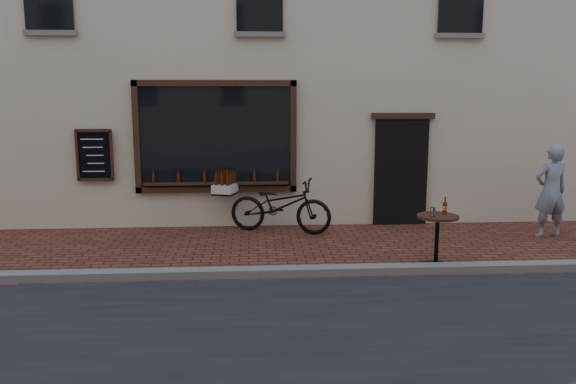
{
  "coord_description": "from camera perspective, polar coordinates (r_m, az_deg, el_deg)",
  "views": [
    {
      "loc": [
        -1.19,
        -7.89,
        2.67
      ],
      "look_at": [
        -0.59,
        1.2,
        1.1
      ],
      "focal_mm": 35.0,
      "sensor_mm": 36.0,
      "label": 1
    }
  ],
  "objects": [
    {
      "name": "cargo_bicycle",
      "position": [
        11.04,
        -0.99,
        -1.3
      ],
      "size": [
        2.44,
        1.36,
        1.15
      ],
      "rotation": [
        0.0,
        0.0,
        1.25
      ],
      "color": "black",
      "rests_on": "ground"
    },
    {
      "name": "bistro_table",
      "position": [
        9.11,
        14.93,
        -3.75
      ],
      "size": [
        0.64,
        0.64,
        1.11
      ],
      "color": "black",
      "rests_on": "ground"
    },
    {
      "name": "shop_building",
      "position": [
        14.62,
        1.02,
        18.94
      ],
      "size": [
        28.0,
        6.2,
        10.0
      ],
      "color": "beige",
      "rests_on": "ground"
    },
    {
      "name": "ground",
      "position": [
        8.41,
        4.62,
        -8.76
      ],
      "size": [
        90.0,
        90.0,
        0.0
      ],
      "primitive_type": "plane",
      "color": "#4F2519",
      "rests_on": "ground"
    },
    {
      "name": "kerb",
      "position": [
        8.58,
        4.44,
        -7.96
      ],
      "size": [
        90.0,
        0.25,
        0.12
      ],
      "primitive_type": "cube",
      "color": "slate",
      "rests_on": "ground"
    },
    {
      "name": "pedestrian",
      "position": [
        11.71,
        25.14,
        0.09
      ],
      "size": [
        0.68,
        0.48,
        1.78
      ],
      "primitive_type": "imported",
      "rotation": [
        0.0,
        0.0,
        3.23
      ],
      "color": "gray",
      "rests_on": "ground"
    }
  ]
}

